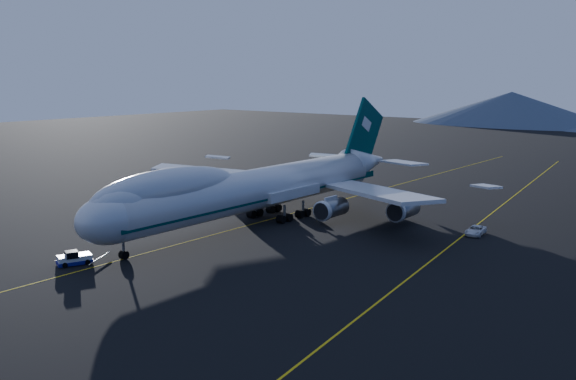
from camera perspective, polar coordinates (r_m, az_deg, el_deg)
The scene contains 6 objects.
ground at distance 104.10m, azimuth -2.72°, elevation -2.93°, with size 500.00×500.00×0.00m, color black.
taxiway_line_main at distance 104.10m, azimuth -2.72°, elevation -2.92°, with size 0.25×220.00×0.01m, color gold.
taxiway_line_side at distance 96.76m, azimuth 14.90°, elevation -4.27°, with size 0.25×200.00×0.01m, color gold.
boeing_747 at distance 102.97m, azimuth -2.73°, elevation 0.23°, with size 59.62×72.43×19.37m.
pushback_tug at distance 85.85m, azimuth -18.45°, elevation -5.90°, with size 3.56×4.73×1.85m.
service_van at distance 100.11m, azimuth 16.34°, elevation -3.47°, with size 2.26×4.89×1.36m, color white.
Camera 1 is at (66.69, -76.38, 23.57)m, focal length 40.00 mm.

